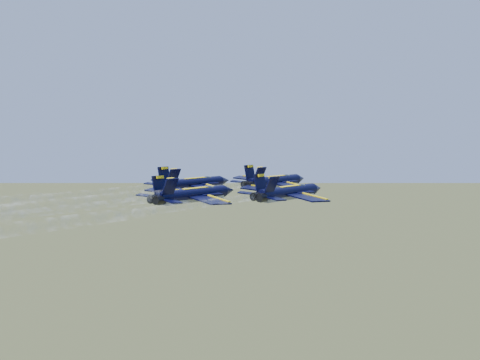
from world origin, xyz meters
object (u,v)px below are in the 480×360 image
(jet_lead, at_px, (275,181))
(jet_right, at_px, (289,192))
(jet_left, at_px, (194,184))
(jet_slot, at_px, (194,195))

(jet_lead, xyz_separation_m, jet_right, (5.75, -13.95, 0.00))
(jet_left, xyz_separation_m, jet_right, (17.56, -6.68, 0.00))
(jet_lead, distance_m, jet_slot, 21.64)
(jet_lead, distance_m, jet_right, 15.09)
(jet_left, relative_size, jet_right, 1.00)
(jet_right, height_order, jet_slot, same)
(jet_lead, height_order, jet_right, same)
(jet_lead, height_order, jet_slot, same)
(jet_lead, relative_size, jet_slot, 1.00)
(jet_slot, bearing_deg, jet_left, 129.67)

